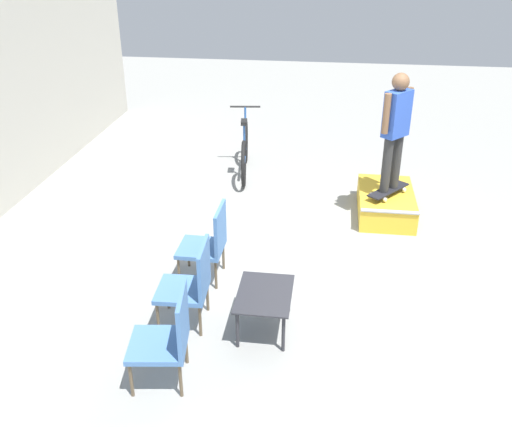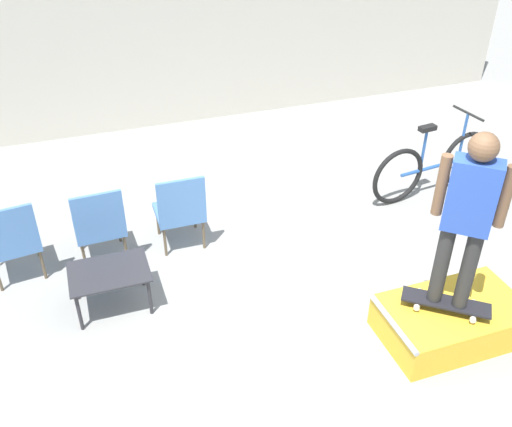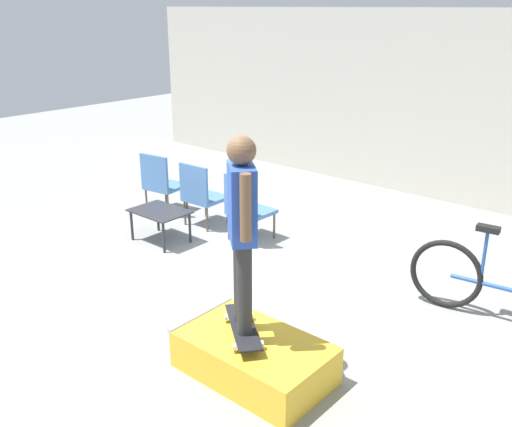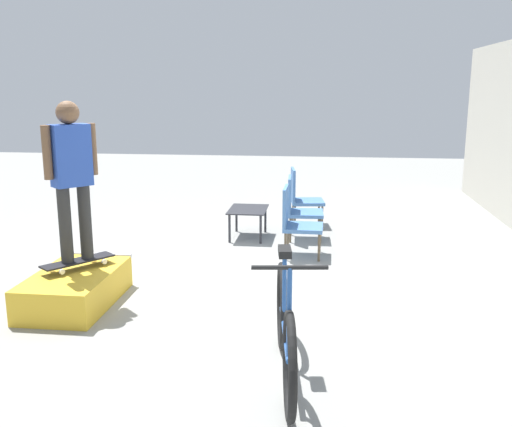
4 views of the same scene
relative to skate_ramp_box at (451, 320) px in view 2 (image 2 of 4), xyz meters
The scene contains 10 objects.
ground_plane 1.52m from the skate_ramp_box, 154.26° to the left, with size 24.00×24.00×0.00m, color gray.
house_wall_back 5.90m from the skate_ramp_box, 103.66° to the left, with size 12.00×0.06×3.00m.
skate_ramp_box is the anchor object (origin of this frame).
skateboard_on_ramp 0.28m from the skate_ramp_box, behind, with size 0.73×0.64×0.07m.
person_skater 1.25m from the skate_ramp_box, behind, with size 0.45×0.41×1.65m.
coffee_table 3.26m from the skate_ramp_box, 153.90° to the left, with size 0.76×0.56×0.44m.
patio_chair_left 4.39m from the skate_ramp_box, 149.90° to the left, with size 0.58×0.58×0.94m.
patio_chair_center 3.67m from the skate_ramp_box, 143.03° to the left, with size 0.54×0.54×0.94m.
patio_chair_right 3.02m from the skate_ramp_box, 132.92° to the left, with size 0.53×0.53×0.94m.
bicycle 2.63m from the skate_ramp_box, 60.76° to the left, with size 1.84×0.52×1.06m.
Camera 2 is at (-1.63, -3.72, 3.90)m, focal length 40.00 mm.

